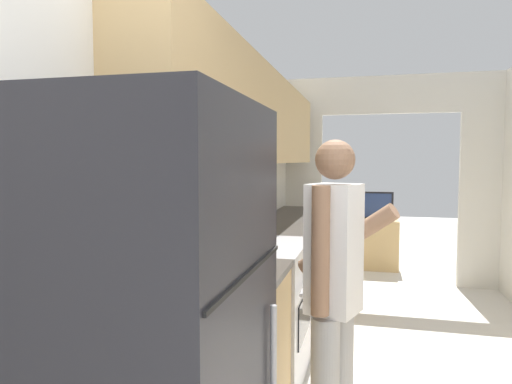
% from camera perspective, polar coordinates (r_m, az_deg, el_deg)
% --- Properties ---
extents(wall_left, '(0.38, 7.47, 2.50)m').
position_cam_1_polar(wall_left, '(3.15, -3.93, 4.27)').
color(wall_left, silver).
rests_on(wall_left, ground_plane).
extents(wall_far_with_doorway, '(2.89, 0.06, 2.50)m').
position_cam_1_polar(wall_far_with_doorway, '(5.72, 16.22, 3.24)').
color(wall_far_with_doorway, silver).
rests_on(wall_far_with_doorway, ground_plane).
extents(counter_left, '(0.62, 4.02, 0.93)m').
position_cam_1_polar(counter_left, '(3.91, 2.86, -11.27)').
color(counter_left, tan).
rests_on(counter_left, ground_plane).
extents(range_oven, '(0.66, 0.79, 1.07)m').
position_cam_1_polar(range_oven, '(3.20, 0.31, -14.66)').
color(range_oven, '#B7B7BC').
rests_on(range_oven, ground_plane).
extents(person, '(0.51, 0.45, 1.59)m').
position_cam_1_polar(person, '(2.19, 9.65, -13.21)').
color(person, '#9E9E9E').
rests_on(person, ground_plane).
extents(tv_cabinet, '(0.85, 0.42, 0.68)m').
position_cam_1_polar(tv_cabinet, '(6.56, 13.62, -6.28)').
color(tv_cabinet, tan).
rests_on(tv_cabinet, ground_plane).
extents(television, '(0.70, 0.16, 0.39)m').
position_cam_1_polar(television, '(6.44, 13.69, -1.71)').
color(television, black).
rests_on(television, tv_cabinet).
extents(knife, '(0.13, 0.30, 0.02)m').
position_cam_1_polar(knife, '(3.67, 1.15, -4.79)').
color(knife, '#B7B7BC').
rests_on(knife, counter_left).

